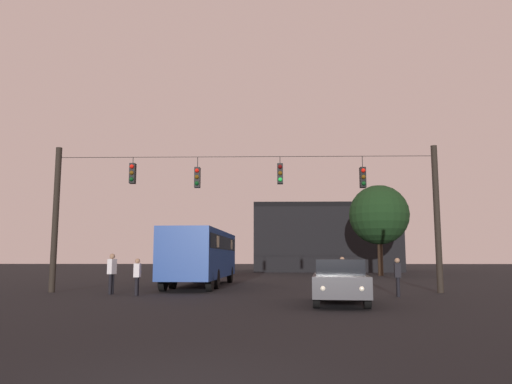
{
  "coord_description": "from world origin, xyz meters",
  "views": [
    {
      "loc": [
        1.07,
        -6.24,
        1.6
      ],
      "look_at": [
        0.47,
        18.94,
        4.92
      ],
      "focal_mm": 34.69,
      "sensor_mm": 36.0,
      "label": 1
    }
  ],
  "objects_px": {
    "city_bus": "(202,252)",
    "pedestrian_crossing_left": "(398,275)",
    "car_near_right": "(340,281)",
    "tree_left_silhouette": "(379,215)",
    "pedestrian_near_bus": "(342,272)",
    "pedestrian_crossing_center": "(112,271)",
    "pedestrian_crossing_right": "(137,275)",
    "car_far_left": "(214,266)"
  },
  "relations": [
    {
      "from": "pedestrian_crossing_right",
      "to": "car_near_right",
      "type": "bearing_deg",
      "value": -23.89
    },
    {
      "from": "car_near_right",
      "to": "tree_left_silhouette",
      "type": "height_order",
      "value": "tree_left_silhouette"
    },
    {
      "from": "pedestrian_crossing_right",
      "to": "tree_left_silhouette",
      "type": "height_order",
      "value": "tree_left_silhouette"
    },
    {
      "from": "pedestrian_crossing_left",
      "to": "pedestrian_crossing_right",
      "type": "xyz_separation_m",
      "value": [
        -10.75,
        0.29,
        -0.02
      ]
    },
    {
      "from": "car_far_left",
      "to": "pedestrian_crossing_center",
      "type": "relative_size",
      "value": 2.56
    },
    {
      "from": "city_bus",
      "to": "pedestrian_crossing_right",
      "type": "bearing_deg",
      "value": -105.05
    },
    {
      "from": "pedestrian_crossing_right",
      "to": "pedestrian_near_bus",
      "type": "height_order",
      "value": "pedestrian_near_bus"
    },
    {
      "from": "city_bus",
      "to": "pedestrian_crossing_center",
      "type": "height_order",
      "value": "city_bus"
    },
    {
      "from": "car_near_right",
      "to": "pedestrian_crossing_center",
      "type": "xyz_separation_m",
      "value": [
        -9.26,
        4.28,
        0.2
      ]
    },
    {
      "from": "car_near_right",
      "to": "pedestrian_near_bus",
      "type": "bearing_deg",
      "value": 80.56
    },
    {
      "from": "city_bus",
      "to": "pedestrian_crossing_left",
      "type": "xyz_separation_m",
      "value": [
        8.94,
        -7.04,
        -0.99
      ]
    },
    {
      "from": "pedestrian_crossing_right",
      "to": "car_far_left",
      "type": "bearing_deg",
      "value": 88.36
    },
    {
      "from": "city_bus",
      "to": "car_near_right",
      "type": "xyz_separation_m",
      "value": [
        6.13,
        -10.26,
        -1.07
      ]
    },
    {
      "from": "pedestrian_crossing_left",
      "to": "pedestrian_crossing_center",
      "type": "height_order",
      "value": "pedestrian_crossing_center"
    },
    {
      "from": "pedestrian_crossing_left",
      "to": "car_near_right",
      "type": "bearing_deg",
      "value": -131.14
    },
    {
      "from": "pedestrian_crossing_center",
      "to": "tree_left_silhouette",
      "type": "distance_m",
      "value": 27.6
    },
    {
      "from": "pedestrian_crossing_right",
      "to": "pedestrian_crossing_left",
      "type": "bearing_deg",
      "value": -1.57
    },
    {
      "from": "pedestrian_crossing_center",
      "to": "pedestrian_near_bus",
      "type": "bearing_deg",
      "value": 6.7
    },
    {
      "from": "pedestrian_crossing_left",
      "to": "pedestrian_near_bus",
      "type": "relative_size",
      "value": 0.97
    },
    {
      "from": "pedestrian_crossing_left",
      "to": "car_far_left",
      "type": "bearing_deg",
      "value": 112.96
    },
    {
      "from": "city_bus",
      "to": "pedestrian_crossing_center",
      "type": "relative_size",
      "value": 6.36
    },
    {
      "from": "tree_left_silhouette",
      "to": "pedestrian_crossing_center",
      "type": "bearing_deg",
      "value": -127.25
    },
    {
      "from": "car_near_right",
      "to": "tree_left_silhouette",
      "type": "bearing_deg",
      "value": 74.41
    },
    {
      "from": "pedestrian_near_bus",
      "to": "tree_left_silhouette",
      "type": "height_order",
      "value": "tree_left_silhouette"
    },
    {
      "from": "tree_left_silhouette",
      "to": "pedestrian_crossing_left",
      "type": "bearing_deg",
      "value": -101.03
    },
    {
      "from": "pedestrian_crossing_left",
      "to": "tree_left_silhouette",
      "type": "height_order",
      "value": "tree_left_silhouette"
    },
    {
      "from": "pedestrian_crossing_center",
      "to": "pedestrian_near_bus",
      "type": "height_order",
      "value": "pedestrian_crossing_center"
    },
    {
      "from": "pedestrian_crossing_right",
      "to": "tree_left_silhouette",
      "type": "xyz_separation_m",
      "value": [
        15.19,
        22.47,
        4.38
      ]
    },
    {
      "from": "pedestrian_crossing_center",
      "to": "pedestrian_near_bus",
      "type": "relative_size",
      "value": 1.09
    },
    {
      "from": "car_near_right",
      "to": "car_far_left",
      "type": "bearing_deg",
      "value": 105.06
    },
    {
      "from": "pedestrian_near_bus",
      "to": "city_bus",
      "type": "bearing_deg",
      "value": 145.75
    },
    {
      "from": "city_bus",
      "to": "pedestrian_crossing_right",
      "type": "relative_size",
      "value": 7.22
    },
    {
      "from": "pedestrian_crossing_right",
      "to": "tree_left_silhouette",
      "type": "distance_m",
      "value": 27.48
    },
    {
      "from": "car_far_left",
      "to": "pedestrian_crossing_center",
      "type": "xyz_separation_m",
      "value": [
        -1.99,
        -22.73,
        0.2
      ]
    },
    {
      "from": "pedestrian_near_bus",
      "to": "pedestrian_crossing_left",
      "type": "bearing_deg",
      "value": -49.78
    },
    {
      "from": "car_far_left",
      "to": "pedestrian_crossing_left",
      "type": "height_order",
      "value": "pedestrian_crossing_left"
    },
    {
      "from": "city_bus",
      "to": "pedestrian_crossing_center",
      "type": "distance_m",
      "value": 6.81
    },
    {
      "from": "pedestrian_crossing_center",
      "to": "pedestrian_crossing_left",
      "type": "bearing_deg",
      "value": -5.01
    },
    {
      "from": "city_bus",
      "to": "pedestrian_crossing_left",
      "type": "relative_size",
      "value": 7.11
    },
    {
      "from": "city_bus",
      "to": "car_far_left",
      "type": "bearing_deg",
      "value": 93.9
    },
    {
      "from": "car_near_right",
      "to": "pedestrian_near_bus",
      "type": "xyz_separation_m",
      "value": [
        0.91,
        5.47,
        0.11
      ]
    },
    {
      "from": "car_near_right",
      "to": "car_far_left",
      "type": "xyz_separation_m",
      "value": [
        -7.27,
        27.01,
        0.0
      ]
    }
  ]
}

